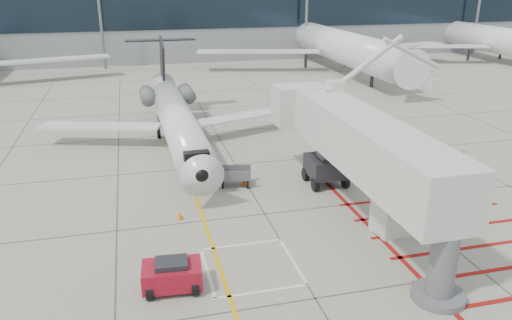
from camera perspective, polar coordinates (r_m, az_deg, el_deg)
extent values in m
plane|color=#9F9789|center=(24.61, 3.47, -10.22)|extent=(260.00, 260.00, 0.00)
cone|color=orange|center=(27.65, -8.68, -6.26)|extent=(0.33, 0.33, 0.46)
cone|color=#E4570C|center=(31.75, -1.30, -2.30)|extent=(0.40, 0.40, 0.56)
cube|color=gray|center=(91.83, -3.88, 16.87)|extent=(180.00, 28.00, 14.00)
cube|color=black|center=(78.02, -1.93, 17.03)|extent=(180.00, 0.10, 6.00)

